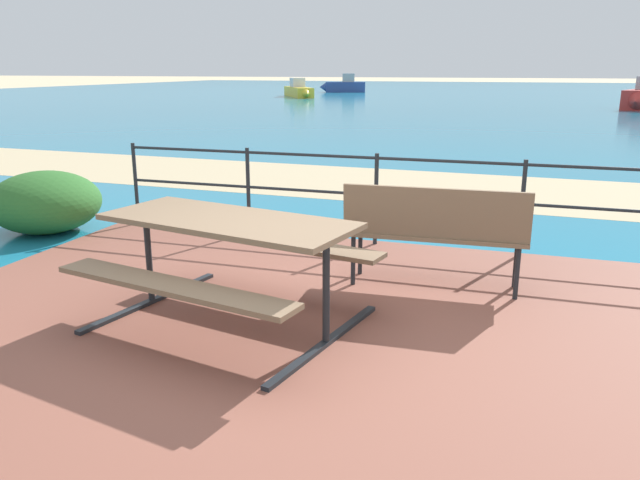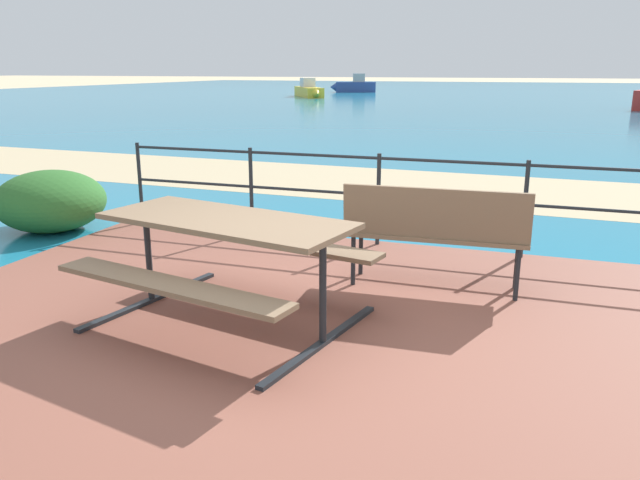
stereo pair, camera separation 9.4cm
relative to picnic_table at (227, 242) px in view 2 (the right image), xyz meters
The scene contains 10 objects.
ground_plane 0.86m from the picnic_table, ahead, with size 240.00×240.00×0.00m, color beige.
patio_paving 0.83m from the picnic_table, ahead, with size 6.40×5.20×0.06m, color brown.
sea_water 39.96m from the picnic_table, 89.25° to the left, with size 90.00×90.00×0.01m, color teal.
beach_strip 6.29m from the picnic_table, 85.19° to the left, with size 54.00×3.07×0.01m, color tan.
picnic_table is the anchor object (origin of this frame).
park_bench 1.78m from the picnic_table, 42.26° to the left, with size 1.54×0.48×0.90m.
railing_fence 2.48m from the picnic_table, 77.80° to the left, with size 5.94×0.04×0.98m.
shrub_left 3.88m from the picnic_table, 150.00° to the left, with size 1.27×1.27×0.73m, color #2D6628.
boat_mid 46.21m from the picnic_table, 104.93° to the left, with size 3.66×1.78×1.43m.
boat_far 38.02m from the picnic_table, 109.22° to the left, with size 3.42×4.86×1.22m.
Camera 2 is at (1.54, -3.83, 1.90)m, focal length 35.05 mm.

